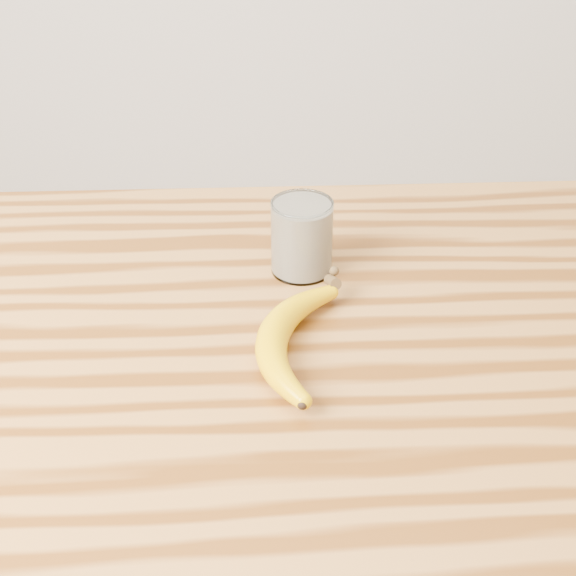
{
  "coord_description": "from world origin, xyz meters",
  "views": [
    {
      "loc": [
        -0.06,
        -0.84,
        1.51
      ],
      "look_at": [
        -0.02,
        0.04,
        0.93
      ],
      "focal_mm": 50.0,
      "sensor_mm": 36.0,
      "label": 1
    }
  ],
  "objects": [
    {
      "name": "banana",
      "position": [
        -0.04,
        -0.05,
        0.92
      ],
      "size": [
        0.19,
        0.35,
        0.04
      ],
      "primitive_type": null,
      "rotation": [
        0.0,
        0.0,
        -0.23
      ],
      "color": "#DAA300",
      "rests_on": "table"
    },
    {
      "name": "table",
      "position": [
        0.0,
        0.0,
        0.77
      ],
      "size": [
        1.2,
        0.8,
        0.9
      ],
      "color": "#97622B",
      "rests_on": "ground"
    },
    {
      "name": "smoothie_glass",
      "position": [
        0.01,
        0.13,
        0.95
      ],
      "size": [
        0.09,
        0.09,
        0.11
      ],
      "color": "white",
      "rests_on": "table"
    }
  ]
}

